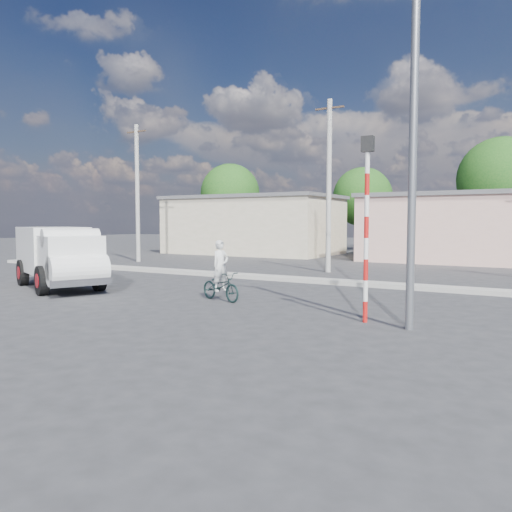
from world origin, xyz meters
The scene contains 9 objects.
ground_plane centered at (0.00, 0.00, 0.00)m, with size 120.00×120.00×0.00m, color #2D2C2F.
median centered at (0.00, 8.00, 0.08)m, with size 40.00×0.80×0.16m, color #99968E.
truck centered at (-8.02, 1.80, 1.21)m, with size 5.58×3.88×2.18m.
bicycle centered at (-1.56, 2.42, 0.44)m, with size 0.58×1.67×0.88m, color black.
cyclist centered at (-1.56, 2.42, 0.76)m, with size 0.56×0.37×1.53m, color silver.
traffic_pole centered at (3.20, 1.50, 2.59)m, with size 0.28×0.18×4.36m.
streetlight centered at (4.14, 1.20, 4.96)m, with size 2.34×0.22×9.00m.
building_row centered at (1.10, 22.00, 2.13)m, with size 37.80×7.30×4.44m.
utility_poles centered at (3.25, 12.00, 4.07)m, with size 35.40×0.24×8.00m.
Camera 1 is at (6.86, -9.90, 2.39)m, focal length 35.00 mm.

